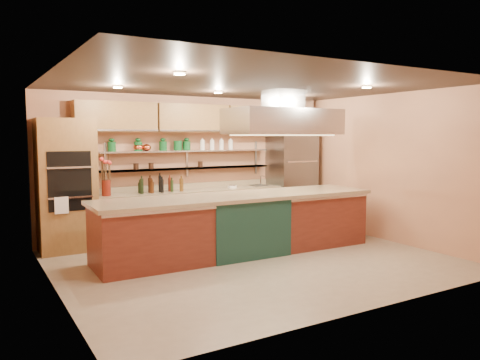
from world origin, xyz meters
TOP-DOWN VIEW (x-y plane):
  - floor at (0.00, 0.00)m, footprint 6.00×5.00m
  - ceiling at (0.00, 0.00)m, footprint 6.00×5.00m
  - wall_back at (0.00, 2.50)m, footprint 6.00×0.04m
  - wall_front at (0.00, -2.50)m, footprint 6.00×0.04m
  - wall_left at (-3.00, 0.00)m, footprint 0.04×5.00m
  - wall_right at (3.00, 0.00)m, footprint 0.04×5.00m
  - oven_stack at (-2.45, 2.18)m, footprint 0.95×0.64m
  - refrigerator at (2.35, 2.14)m, footprint 0.95×0.72m
  - back_counter at (-0.05, 2.20)m, footprint 3.84×0.64m
  - wall_shelf_lower at (-0.05, 2.37)m, footprint 3.60×0.26m
  - wall_shelf_upper at (-0.05, 2.37)m, footprint 3.60×0.26m
  - upper_cabinets at (0.00, 2.32)m, footprint 4.60×0.36m
  - range_hood at (0.93, 0.52)m, footprint 2.00×1.00m
  - ceiling_downlights at (0.00, 0.20)m, footprint 4.00×2.80m
  - island at (0.03, 0.52)m, footprint 4.85×1.14m
  - flower_vase at (-1.78, 2.15)m, footprint 0.20×0.20m
  - oil_bottle_cluster at (-0.74, 2.15)m, footprint 0.94×0.38m
  - kitchen_scale at (0.82, 2.15)m, footprint 0.18×0.16m
  - bar_faucet at (1.59, 2.25)m, footprint 0.03×0.03m
  - copper_kettle at (-0.93, 2.37)m, footprint 0.19×0.19m
  - green_canister at (-0.29, 2.37)m, footprint 0.20×0.20m

SIDE VIEW (x-z plane):
  - floor at x=0.00m, z-range -0.02..0.00m
  - back_counter at x=-0.05m, z-range 0.00..0.93m
  - island at x=0.03m, z-range 0.00..1.01m
  - kitchen_scale at x=0.82m, z-range 0.93..1.01m
  - bar_faucet at x=1.59m, z-range 0.93..1.13m
  - refrigerator at x=2.35m, z-range 0.00..2.10m
  - flower_vase at x=-1.78m, z-range 0.93..1.21m
  - oil_bottle_cluster at x=-0.74m, z-range 0.93..1.22m
  - oven_stack at x=-2.45m, z-range 0.00..2.30m
  - wall_shelf_lower at x=-0.05m, z-range 1.34..1.36m
  - wall_back at x=0.00m, z-range 0.00..2.80m
  - wall_front at x=0.00m, z-range 0.00..2.80m
  - wall_left at x=-3.00m, z-range 0.00..2.80m
  - wall_right at x=3.00m, z-range 0.00..2.80m
  - wall_shelf_upper at x=-0.05m, z-range 1.69..1.71m
  - copper_kettle at x=-0.93m, z-range 1.71..1.85m
  - green_canister at x=-0.29m, z-range 1.71..1.91m
  - range_hood at x=0.93m, z-range 2.02..2.48m
  - upper_cabinets at x=0.00m, z-range 2.08..2.62m
  - ceiling_downlights at x=0.00m, z-range 2.76..2.78m
  - ceiling at x=0.00m, z-range 2.79..2.81m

